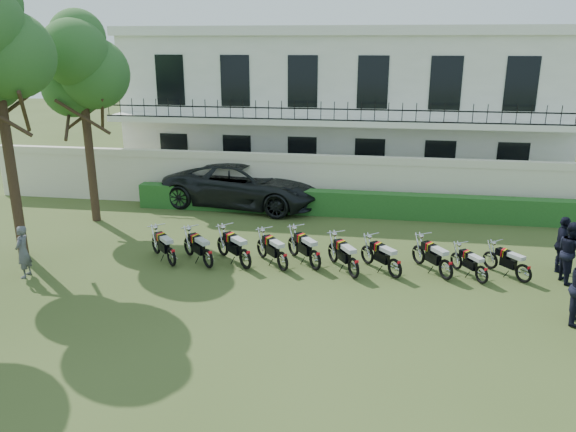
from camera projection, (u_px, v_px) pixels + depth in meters
name	position (u px, v px, depth m)	size (l,w,h in m)	color
ground	(306.00, 288.00, 16.08)	(100.00, 100.00, 0.00)	#35451B
perimeter_wall	(331.00, 182.00, 23.27)	(30.00, 0.35, 2.30)	beige
hedge	(354.00, 204.00, 22.56)	(18.00, 0.60, 1.00)	#1C4A1A
building	(343.00, 105.00, 28.13)	(20.40, 9.60, 7.40)	white
tree_west_near	(81.00, 66.00, 20.40)	(3.40, 3.20, 7.90)	#473323
motorcycle_0	(171.00, 252.00, 17.46)	(1.37, 1.46, 1.04)	black
motorcycle_1	(208.00, 254.00, 17.30)	(1.44, 1.44, 1.06)	black
motorcycle_2	(245.00, 254.00, 17.21)	(1.52, 1.53, 1.12)	black
motorcycle_3	(283.00, 257.00, 17.09)	(1.32, 1.54, 1.05)	black
motorcycle_4	(315.00, 255.00, 17.16)	(1.31, 1.64, 1.09)	black
motorcycle_5	(354.00, 263.00, 16.57)	(1.11, 1.75, 1.08)	black
motorcycle_6	(395.00, 264.00, 16.57)	(1.29, 1.53, 1.04)	black
motorcycle_7	(446.00, 265.00, 16.46)	(1.14, 1.69, 1.07)	black
motorcycle_8	(482.00, 270.00, 16.22)	(0.94, 1.49, 0.92)	black
motorcycle_9	(524.00, 269.00, 16.28)	(1.19, 1.41, 0.96)	black
suv	(245.00, 184.00, 23.91)	(3.10, 6.73, 1.87)	black
inspector	(23.00, 252.00, 16.63)	(0.58, 0.38, 1.59)	slate
officer_4	(571.00, 252.00, 16.27)	(0.89, 0.69, 1.83)	black
officer_5	(562.00, 244.00, 17.01)	(1.02, 0.43, 1.75)	black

